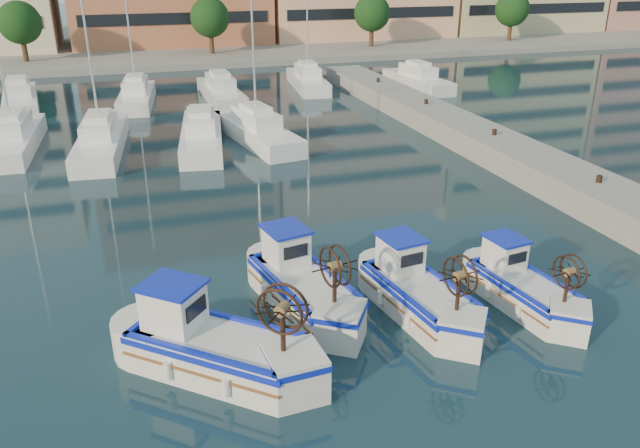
{
  "coord_description": "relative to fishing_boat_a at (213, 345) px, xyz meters",
  "views": [
    {
      "loc": [
        -5.77,
        -14.03,
        9.93
      ],
      "look_at": [
        0.23,
        4.68,
        1.5
      ],
      "focal_mm": 35.0,
      "sensor_mm": 36.0,
      "label": 1
    }
  ],
  "objects": [
    {
      "name": "ground",
      "position": [
        4.29,
        0.42,
        -0.82
      ],
      "size": [
        300.0,
        300.0,
        0.0
      ],
      "primitive_type": "plane",
      "color": "#1B3446",
      "rests_on": "ground"
    },
    {
      "name": "quay",
      "position": [
        17.29,
        8.42,
        -0.22
      ],
      "size": [
        3.0,
        60.0,
        1.2
      ],
      "primitive_type": "cube",
      "color": "gray",
      "rests_on": "ground"
    },
    {
      "name": "yacht_marina",
      "position": [
        1.54,
        27.85,
        -0.29
      ],
      "size": [
        38.81,
        23.56,
        11.5
      ],
      "color": "white",
      "rests_on": "ground"
    },
    {
      "name": "fishing_boat_a",
      "position": [
        0.0,
        0.0,
        0.0
      ],
      "size": [
        4.69,
        4.45,
        2.97
      ],
      "rotation": [
        0.0,
        0.0,
        0.85
      ],
      "color": "silver",
      "rests_on": "ground"
    },
    {
      "name": "fishing_boat_b",
      "position": [
        3.1,
        2.46,
        -0.04
      ],
      "size": [
        2.67,
        4.69,
        2.84
      ],
      "rotation": [
        0.0,
        0.0,
        0.2
      ],
      "color": "silver",
      "rests_on": "ground"
    },
    {
      "name": "fishing_boat_c",
      "position": [
        6.28,
        1.05,
        -0.08
      ],
      "size": [
        2.33,
        4.43,
        2.69
      ],
      "rotation": [
        0.0,
        0.0,
        0.14
      ],
      "color": "silver",
      "rests_on": "ground"
    },
    {
      "name": "fishing_boat_d",
      "position": [
        9.55,
        0.49,
        -0.15
      ],
      "size": [
        2.06,
        3.98,
        2.42
      ],
      "rotation": [
        0.0,
        0.0,
        0.13
      ],
      "color": "silver",
      "rests_on": "ground"
    }
  ]
}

